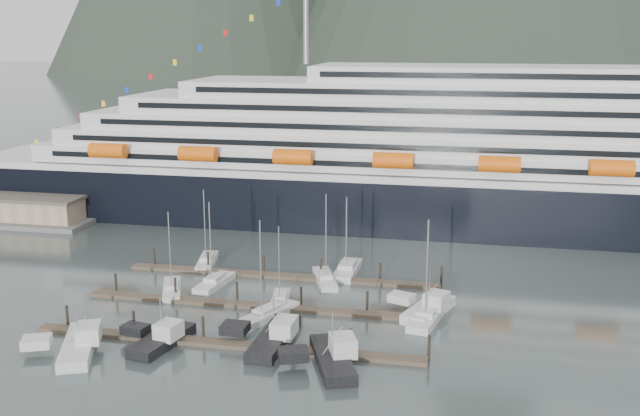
% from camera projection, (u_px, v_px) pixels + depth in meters
% --- Properties ---
extents(ground, '(1600.00, 1600.00, 0.00)m').
position_uv_depth(ground, '(286.00, 318.00, 97.14)').
color(ground, '#44504F').
rests_on(ground, ground).
extents(cruise_ship, '(210.00, 30.40, 50.30)m').
position_uv_depth(cruise_ship, '(513.00, 165.00, 140.60)').
color(cruise_ship, black).
rests_on(cruise_ship, ground).
extents(dock_near, '(48.18, 2.28, 3.20)m').
position_uv_depth(dock_near, '(225.00, 343.00, 88.60)').
color(dock_near, '#4B3D30').
rests_on(dock_near, ground).
extents(dock_mid, '(48.18, 2.28, 3.20)m').
position_uv_depth(dock_mid, '(257.00, 305.00, 100.98)').
color(dock_mid, '#4B3D30').
rests_on(dock_mid, ground).
extents(dock_far, '(48.18, 2.28, 3.20)m').
position_uv_depth(dock_far, '(281.00, 275.00, 113.35)').
color(dock_far, '#4B3D30').
rests_on(dock_far, ground).
extents(sailboat_a, '(3.70, 9.32, 13.26)m').
position_uv_depth(sailboat_a, '(215.00, 283.00, 109.45)').
color(sailboat_a, '#BDBDBD').
rests_on(sailboat_a, ground).
extents(sailboat_b, '(5.70, 9.55, 12.45)m').
position_uv_depth(sailboat_b, '(172.00, 289.00, 106.87)').
color(sailboat_b, '#BDBDBD').
rests_on(sailboat_b, ground).
extents(sailboat_c, '(3.51, 8.41, 11.51)m').
position_uv_depth(sailboat_c, '(280.00, 301.00, 102.40)').
color(sailboat_c, '#BDBDBD').
rests_on(sailboat_c, ground).
extents(sailboat_d, '(6.70, 10.81, 13.78)m').
position_uv_depth(sailboat_d, '(267.00, 315.00, 97.06)').
color(sailboat_d, '#BDBDBD').
rests_on(sailboat_d, ground).
extents(sailboat_e, '(4.38, 9.77, 12.82)m').
position_uv_depth(sailboat_e, '(207.00, 262.00, 119.80)').
color(sailboat_e, '#BDBDBD').
rests_on(sailboat_e, ground).
extents(sailboat_f, '(3.12, 10.29, 12.85)m').
position_uv_depth(sailboat_f, '(347.00, 271.00, 115.15)').
color(sailboat_f, '#BDBDBD').
rests_on(sailboat_f, ground).
extents(sailboat_g, '(5.72, 10.18, 14.05)m').
position_uv_depth(sailboat_g, '(325.00, 279.00, 111.22)').
color(sailboat_g, '#BDBDBD').
rests_on(sailboat_g, ground).
extents(sailboat_h, '(4.74, 10.31, 14.21)m').
position_uv_depth(sailboat_h, '(427.00, 318.00, 96.05)').
color(sailboat_h, '#BDBDBD').
rests_on(sailboat_h, ground).
extents(trawler_a, '(10.11, 12.52, 6.66)m').
position_uv_depth(trawler_a, '(77.00, 344.00, 86.91)').
color(trawler_a, '#BDBDBD').
rests_on(trawler_a, ground).
extents(trawler_b, '(7.96, 10.36, 6.41)m').
position_uv_depth(trawler_b, '(161.00, 339.00, 88.58)').
color(trawler_b, black).
rests_on(trawler_b, ground).
extents(trawler_c, '(9.10, 12.94, 6.55)m').
position_uv_depth(trawler_c, '(273.00, 336.00, 89.21)').
color(trawler_c, black).
rests_on(trawler_c, ground).
extents(trawler_d, '(9.87, 12.14, 6.94)m').
position_uv_depth(trawler_d, '(331.00, 357.00, 83.34)').
color(trawler_d, black).
rests_on(trawler_d, ground).
extents(trawler_e, '(9.04, 10.98, 6.77)m').
position_uv_depth(trawler_e, '(428.00, 308.00, 98.37)').
color(trawler_e, '#BDBDBD').
rests_on(trawler_e, ground).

